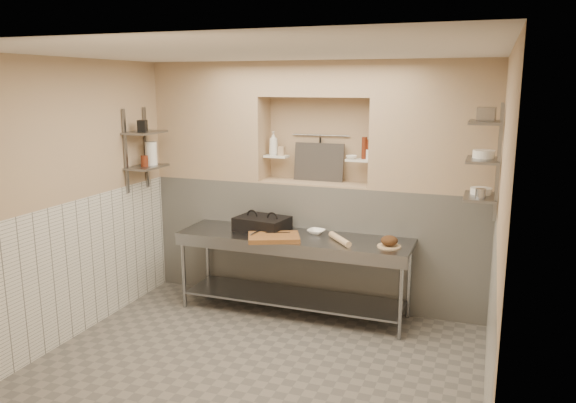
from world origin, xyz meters
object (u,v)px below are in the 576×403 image
at_px(rolling_pin, 340,239).
at_px(bread_loaf, 389,241).
at_px(bottle_soap, 273,143).
at_px(cutting_board, 274,237).
at_px(prep_table, 293,258).
at_px(mixing_bowl, 316,232).
at_px(jug_left, 151,153).
at_px(panini_press, 262,224).
at_px(bowl_alcove, 351,157).

xyz_separation_m(rolling_pin, bread_loaf, (0.52, 0.01, 0.03)).
bearing_deg(bottle_soap, cutting_board, -68.68).
bearing_deg(bread_loaf, prep_table, 177.11).
distance_m(mixing_bowl, bread_loaf, 0.89).
bearing_deg(jug_left, prep_table, 1.08).
relative_size(cutting_board, bread_loaf, 3.10).
bearing_deg(bread_loaf, panini_press, 173.25).
bearing_deg(prep_table, bowl_alcove, 47.47).
height_order(mixing_bowl, jug_left, jug_left).
xyz_separation_m(cutting_board, jug_left, (-1.61, 0.17, 0.82)).
bearing_deg(mixing_bowl, panini_press, -174.11).
bearing_deg(cutting_board, bottle_soap, 111.32).
height_order(panini_press, bowl_alcove, bowl_alcove).
bearing_deg(panini_press, mixing_bowl, 14.62).
bearing_deg(cutting_board, mixing_bowl, 47.56).
distance_m(bread_loaf, bowl_alcove, 1.13).
distance_m(panini_press, bread_loaf, 1.50).
relative_size(rolling_pin, jug_left, 1.63).
distance_m(bread_loaf, jug_left, 2.93).
bearing_deg(bowl_alcove, panini_press, -155.22).
bearing_deg(bowl_alcove, bread_loaf, -46.85).
bearing_deg(bowl_alcove, bottle_soap, 178.71).
bearing_deg(jug_left, panini_press, 6.63).
xyz_separation_m(rolling_pin, bottle_soap, (-1.00, 0.63, 0.92)).
bearing_deg(prep_table, bread_loaf, -2.89).
bearing_deg(bowl_alcove, cutting_board, -130.97).
distance_m(rolling_pin, bread_loaf, 0.52).
distance_m(cutting_board, jug_left, 1.81).
xyz_separation_m(rolling_pin, bowl_alcove, (-0.04, 0.61, 0.80)).
distance_m(rolling_pin, jug_left, 2.44).
relative_size(bread_loaf, bottle_soap, 0.63).
bearing_deg(bottle_soap, bowl_alcove, -1.29).
distance_m(rolling_pin, bowl_alcove, 1.01).
bearing_deg(bowl_alcove, mixing_bowl, -129.30).
distance_m(prep_table, panini_press, 0.55).
relative_size(prep_table, panini_press, 4.16).
relative_size(panini_press, cutting_board, 1.15).
distance_m(prep_table, bread_loaf, 1.12).
relative_size(bread_loaf, bowl_alcove, 1.40).
xyz_separation_m(mixing_bowl, bowl_alcove, (0.30, 0.36, 0.81)).
bearing_deg(rolling_pin, bowl_alcove, 93.95).
bearing_deg(bottle_soap, panini_press, -85.91).
relative_size(cutting_board, mixing_bowl, 2.82).
distance_m(panini_press, mixing_bowl, 0.63).
distance_m(panini_press, bowl_alcove, 1.27).
distance_m(mixing_bowl, jug_left, 2.14).
bearing_deg(jug_left, cutting_board, -6.07).
bearing_deg(panini_press, bowl_alcove, 33.51).
bearing_deg(rolling_pin, panini_press, 169.21).
relative_size(rolling_pin, bowl_alcove, 3.53).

